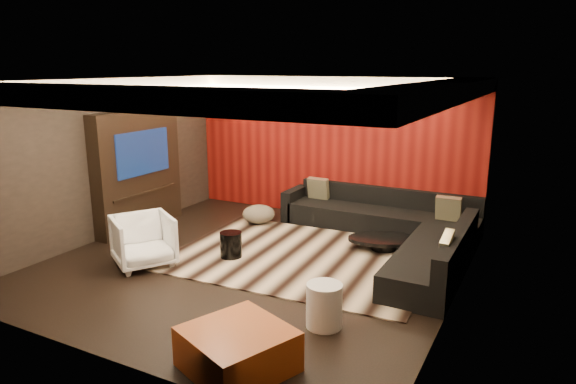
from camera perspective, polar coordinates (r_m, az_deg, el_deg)
The scene contains 26 objects.
floor at distance 8.08m, azimuth -3.90°, elevation -7.99°, with size 6.00×6.00×0.02m, color black.
ceiling at distance 7.50m, azimuth -4.26°, elevation 12.43°, with size 6.00×6.00×0.02m, color silver.
wall_back at distance 10.31m, azimuth 4.75°, elevation 4.92°, with size 6.00×0.02×2.80m, color black.
wall_left at distance 9.57m, azimuth -19.64°, elevation 3.47°, with size 0.02×6.00×2.80m, color black.
wall_right at distance 6.64m, azimuth 18.66°, elevation -0.75°, with size 0.02×6.00×2.80m, color black.
red_feature_wall at distance 10.27m, azimuth 4.67°, elevation 4.89°, with size 5.98×0.05×2.78m, color #6B0C0A.
soffit_back at distance 9.90m, azimuth 4.19°, elevation 12.07°, with size 6.00×0.60×0.22m, color silver.
soffit_front at distance 5.40m, azimuth -19.71°, elevation 9.88°, with size 6.00×0.60×0.22m, color silver.
soffit_left at distance 9.22m, azimuth -18.96°, elevation 11.25°, with size 0.60×4.80×0.22m, color silver.
soffit_right at distance 6.50m, azimuth 16.81°, elevation 10.63°, with size 0.60×4.80×0.22m, color silver.
cove_back at distance 9.59m, azimuth 3.35°, elevation 11.49°, with size 4.80×0.08×0.04m, color #FFD899.
cove_front at distance 5.64m, azimuth -17.09°, elevation 9.29°, with size 4.80×0.08×0.04m, color #FFD899.
cove_left at distance 8.98m, azimuth -17.38°, elevation 10.74°, with size 0.08×4.80×0.04m, color #FFD899.
cove_right at distance 6.58m, azimuth 13.82°, elevation 10.06°, with size 0.08×4.80×0.04m, color #FFD899.
tv_surround at distance 9.92m, azimuth -16.36°, elevation 2.30°, with size 0.30×2.00×2.20m, color black.
tv_screen at distance 9.75m, azimuth -15.81°, elevation 4.23°, with size 0.04×1.30×0.80m, color black.
tv_shelf at distance 9.90m, azimuth -15.53°, elevation -0.05°, with size 0.04×1.60×0.04m, color black.
rug at distance 8.30m, azimuth 1.51°, elevation -7.21°, with size 4.00×3.00×0.02m, color #CAB394.
coffee_table at distance 8.73m, azimuth 10.57°, elevation -5.61°, with size 1.18×1.18×0.20m, color black.
drum_stool at distance 8.25m, azimuth -6.36°, elevation -5.83°, with size 0.35×0.35×0.41m, color black.
striped_pouf at distance 9.98m, azimuth -3.27°, elevation -2.45°, with size 0.63×0.63×0.35m, color beige.
white_side_table at distance 6.15m, azimuth 4.05°, elevation -12.46°, with size 0.42×0.42×0.53m, color white.
orange_ottoman at distance 5.43m, azimuth -5.62°, elevation -16.98°, with size 0.96×0.96×0.42m, color #9D3214.
armchair at distance 8.16m, azimuth -15.77°, elevation -5.23°, with size 0.84×0.87×0.79m, color white.
sectional_sofa at distance 8.96m, azimuth 12.00°, elevation -4.20°, with size 3.65×3.50×0.75m.
throw_pillows at distance 8.78m, azimuth 11.96°, elevation -2.12°, with size 3.23×2.77×0.50m.
Camera 1 is at (3.95, -6.38, 2.99)m, focal length 32.00 mm.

